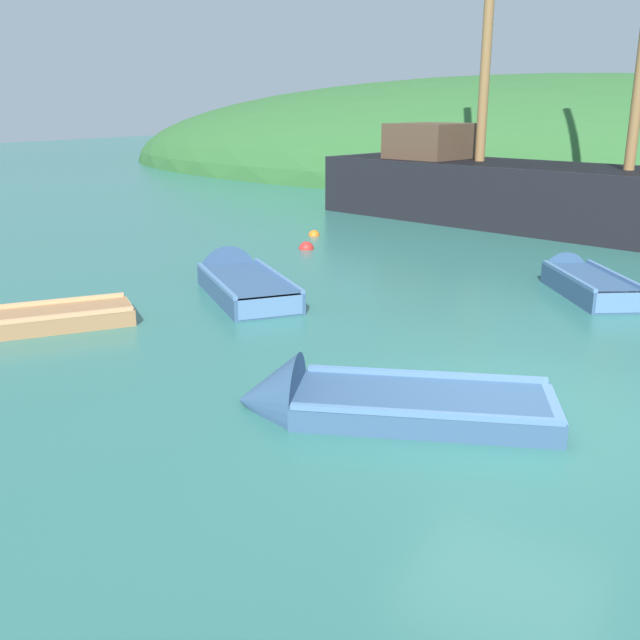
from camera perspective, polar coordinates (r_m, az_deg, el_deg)
ground_plane at (r=8.91m, az=15.27°, el=-7.16°), size 120.00×120.00×0.00m
shore_hill at (r=41.64m, az=16.53°, el=11.20°), size 52.85×27.28×10.06m
sailing_ship at (r=22.55m, az=16.52°, el=8.83°), size 16.65×6.36×12.13m
rowboat_center at (r=15.01m, az=19.89°, el=2.72°), size 2.61×3.09×0.95m
rowboat_far at (r=8.61m, az=3.23°, el=-6.84°), size 3.93×2.65×1.23m
rowboat_outer_right at (r=14.25m, az=-6.43°, el=2.86°), size 3.67×3.18×1.21m
buoy_red at (r=18.31m, az=-1.09°, el=5.64°), size 0.38×0.38×0.38m
buoy_orange at (r=20.20m, az=-0.47°, el=6.69°), size 0.31×0.31×0.31m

